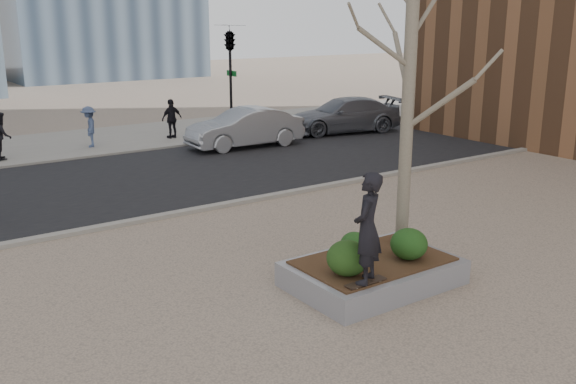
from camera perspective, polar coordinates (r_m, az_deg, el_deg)
ground at (r=11.43m, az=3.75°, el=-9.34°), size 120.00×120.00×0.00m
street at (r=19.80m, az=-14.62°, el=0.87°), size 60.00×8.00×0.02m
far_sidewalk at (r=26.35m, az=-20.05°, el=3.93°), size 60.00×6.00×0.02m
planter at (r=11.95m, az=7.55°, el=-7.15°), size 3.00×2.00×0.45m
planter_mulch at (r=11.86m, az=7.59°, el=-6.06°), size 2.70×1.70×0.04m
sycamore_tree at (r=12.01m, az=10.75°, el=10.39°), size 2.80×2.80×6.60m
shrub_left at (r=11.01m, az=5.31°, el=-5.87°), size 0.72×0.72×0.61m
shrub_middle at (r=11.95m, az=5.92°, el=-4.61°), size 0.52×0.52×0.44m
shrub_right at (r=11.89m, az=10.70°, el=-4.56°), size 0.68×0.68×0.58m
skateboard at (r=10.81m, az=6.91°, el=-8.09°), size 0.78×0.21×0.08m
skateboarder at (r=10.47m, az=7.08°, el=-3.21°), size 0.81×0.74×1.86m
car_silver at (r=24.35m, az=-3.85°, el=5.73°), size 4.51×1.79×1.46m
car_third at (r=27.61m, az=4.93°, el=6.82°), size 5.35×3.16×1.46m
pedestrian_a at (r=24.21m, az=-24.13°, el=4.60°), size 0.72×0.88×1.64m
pedestrian_b at (r=25.37m, az=-17.25°, el=5.56°), size 0.85×1.12×1.54m
pedestrian_c at (r=26.51m, az=-10.29°, el=6.44°), size 0.98×0.53×1.58m
traffic_light_far at (r=26.29m, az=-5.12°, el=9.69°), size 0.60×2.48×4.50m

